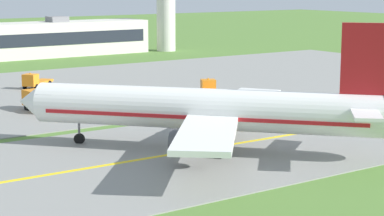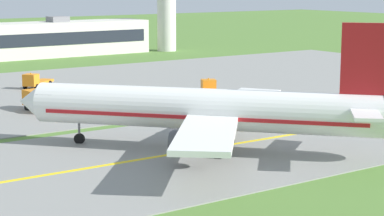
{
  "view_description": "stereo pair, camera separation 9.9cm",
  "coord_description": "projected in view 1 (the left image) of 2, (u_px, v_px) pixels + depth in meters",
  "views": [
    {
      "loc": [
        -40.76,
        -54.97,
        16.4
      ],
      "look_at": [
        -1.22,
        1.58,
        4.0
      ],
      "focal_mm": 66.33,
      "sensor_mm": 36.0,
      "label": 1
    },
    {
      "loc": [
        -40.68,
        -55.03,
        16.4
      ],
      "look_at": [
        -1.22,
        1.58,
        4.0
      ],
      "focal_mm": 66.33,
      "sensor_mm": 36.0,
      "label": 2
    }
  ],
  "objects": [
    {
      "name": "service_truck_catering",
      "position": [
        34.0,
        81.0,
        109.28
      ],
      "size": [
        6.26,
        5.63,
        2.59
      ],
      "color": "orange",
      "rests_on": "ground"
    },
    {
      "name": "ground_plane",
      "position": [
        211.0,
        149.0,
        70.23
      ],
      "size": [
        500.0,
        500.0,
        0.0
      ],
      "primitive_type": "plane",
      "color": "#517A33"
    },
    {
      "name": "traffic_cone_near_edge",
      "position": [
        287.0,
        107.0,
        91.48
      ],
      "size": [
        0.44,
        0.44,
        0.6
      ],
      "primitive_type": "cone",
      "color": "orange",
      "rests_on": "ground"
    },
    {
      "name": "taxiway_centreline",
      "position": [
        211.0,
        148.0,
        70.21
      ],
      "size": [
        220.0,
        0.6,
        0.01
      ],
      "primitive_type": "cube",
      "color": "yellow",
      "rests_on": "taxiway_strip"
    },
    {
      "name": "airplane_lead",
      "position": [
        209.0,
        110.0,
        68.36
      ],
      "size": [
        29.89,
        32.44,
        12.7
      ],
      "color": "white",
      "rests_on": "ground"
    },
    {
      "name": "apron_pad",
      "position": [
        102.0,
        88.0,
        109.73
      ],
      "size": [
        140.0,
        52.0,
        0.1
      ],
      "primitive_type": "cube",
      "color": "gray",
      "rests_on": "ground"
    },
    {
      "name": "service_truck_fuel",
      "position": [
        40.0,
        100.0,
        89.85
      ],
      "size": [
        2.87,
        6.19,
        2.6
      ],
      "color": "orange",
      "rests_on": "ground"
    },
    {
      "name": "service_truck_baggage",
      "position": [
        210.0,
        89.0,
        101.08
      ],
      "size": [
        4.64,
        6.65,
        2.59
      ],
      "color": "orange",
      "rests_on": "ground"
    },
    {
      "name": "taxiway_strip",
      "position": [
        211.0,
        148.0,
        70.22
      ],
      "size": [
        240.0,
        28.0,
        0.1
      ],
      "primitive_type": "cube",
      "color": "gray",
      "rests_on": "ground"
    }
  ]
}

